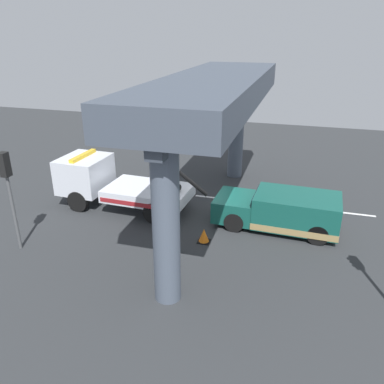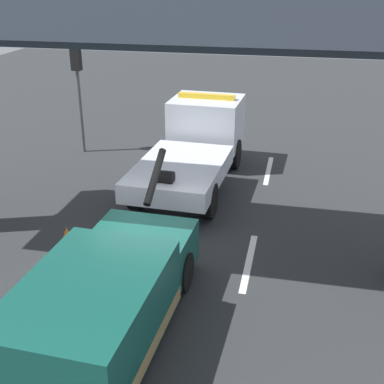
% 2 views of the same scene
% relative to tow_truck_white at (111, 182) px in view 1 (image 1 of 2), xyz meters
% --- Properties ---
extents(ground_plane, '(60.00, 40.00, 0.10)m').
position_rel_tow_truck_white_xyz_m(ground_plane, '(-4.86, 0.03, -1.25)').
color(ground_plane, '#2D3033').
extents(lane_stripe_west, '(2.60, 0.16, 0.01)m').
position_rel_tow_truck_white_xyz_m(lane_stripe_west, '(-10.86, -2.28, -1.20)').
color(lane_stripe_west, silver).
rests_on(lane_stripe_west, ground).
extents(lane_stripe_mid, '(2.60, 0.16, 0.01)m').
position_rel_tow_truck_white_xyz_m(lane_stripe_mid, '(-4.86, -2.28, -1.20)').
color(lane_stripe_mid, silver).
rests_on(lane_stripe_mid, ground).
extents(lane_stripe_east, '(2.60, 0.16, 0.01)m').
position_rel_tow_truck_white_xyz_m(lane_stripe_east, '(1.14, -2.28, -1.20)').
color(lane_stripe_east, silver).
rests_on(lane_stripe_east, ground).
extents(tow_truck_white, '(7.30, 2.65, 2.46)m').
position_rel_tow_truck_white_xyz_m(tow_truck_white, '(0.00, 0.00, 0.00)').
color(tow_truck_white, silver).
rests_on(tow_truck_white, ground).
extents(towed_van_green, '(5.28, 2.40, 1.58)m').
position_rel_tow_truck_white_xyz_m(towed_van_green, '(-8.04, 0.04, -0.42)').
color(towed_van_green, '#145147').
rests_on(towed_van_green, ground).
extents(overpass_structure, '(3.60, 13.62, 6.24)m').
position_rel_tow_truck_white_xyz_m(overpass_structure, '(-4.92, 0.03, 4.11)').
color(overpass_structure, '#4C5666').
rests_on(overpass_structure, ground).
extents(traffic_light_far, '(0.39, 0.32, 3.91)m').
position_rel_tow_truck_white_xyz_m(traffic_light_far, '(1.66, 4.63, 1.66)').
color(traffic_light_far, '#515456').
rests_on(traffic_light_far, ground).
extents(traffic_cone_orange, '(0.48, 0.48, 0.58)m').
position_rel_tow_truck_white_xyz_m(traffic_cone_orange, '(-5.14, 2.15, -0.93)').
color(traffic_cone_orange, orange).
rests_on(traffic_cone_orange, ground).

